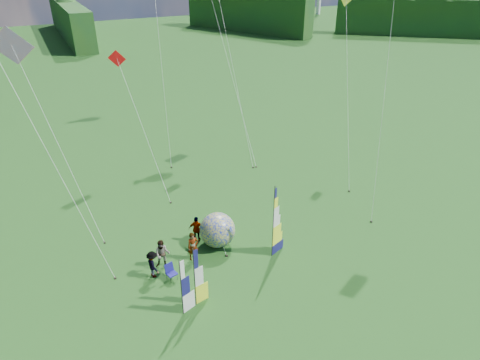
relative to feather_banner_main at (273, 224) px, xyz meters
name	(u,v)px	position (x,y,z in m)	size (l,w,h in m)	color
ground	(288,293)	(-0.86, -3.25, -2.42)	(220.00, 220.00, 0.00)	#38782C
treeline_ring	(292,234)	(-0.86, -3.25, 1.58)	(210.00, 210.00, 8.00)	#294D16
feather_banner_main	(273,224)	(0.00, 0.00, 0.00)	(1.31, 0.10, 4.84)	navy
side_banner_left	(195,279)	(-5.78, -1.79, -0.61)	(1.01, 0.10, 3.63)	#F0FB29
side_banner_far	(181,289)	(-6.63, -2.12, -0.70)	(1.02, 0.10, 3.45)	white
bol_inflatable	(217,230)	(-2.57, 2.58, -1.28)	(2.29, 2.29, 2.29)	#0015A7
spectator_a	(193,246)	(-4.51, 1.91, -1.47)	(0.69, 0.45, 1.89)	#66594C
spectator_b	(162,254)	(-6.41, 2.04, -1.48)	(0.91, 0.45, 1.88)	#66594C
spectator_c	(153,264)	(-7.18, 1.45, -1.55)	(1.12, 0.42, 1.74)	#66594C
spectator_d	(197,229)	(-3.62, 3.54, -1.50)	(1.08, 0.44, 1.85)	#66594C
camp_chair	(172,273)	(-6.32, 0.68, -1.91)	(0.59, 0.59, 1.03)	navy
kite_whale	(229,58)	(5.09, 16.90, 6.01)	(3.25, 14.20, 16.87)	black
kite_rainbow_delta	(56,132)	(-10.51, 9.30, 4.48)	(6.91, 10.82, 13.80)	#EB5F33
kite_parafoil	(389,61)	(10.66, 3.39, 7.88)	(8.97, 10.55, 20.61)	#D84F2D
small_kite_red	(142,121)	(-4.13, 13.35, 2.75)	(3.32, 11.39, 10.35)	red
small_kite_orange	(234,68)	(4.91, 15.48, 5.41)	(2.94, 10.78, 15.67)	#D64108
small_kite_yellow	(348,85)	(11.87, 8.51, 4.80)	(6.90, 10.85, 14.43)	yellow
small_kite_pink	(43,140)	(-11.33, 5.74, 5.43)	(6.01, 8.94, 15.70)	#E84073
small_kite_green	(158,31)	(-0.47, 19.38, 8.35)	(4.87, 11.95, 21.55)	#25CF21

